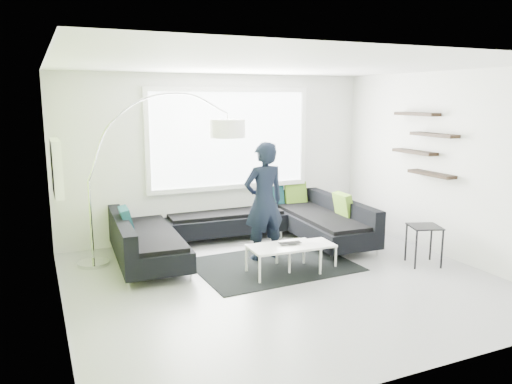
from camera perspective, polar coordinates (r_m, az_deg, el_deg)
ground at (r=6.77m, az=3.21°, el=-10.10°), size 5.50×5.50×0.00m
room_shell at (r=6.55m, az=2.84°, el=5.51°), size 5.54×5.04×2.82m
sectional_sofa at (r=7.99m, az=-1.95°, el=-4.03°), size 3.97×2.57×0.83m
rug at (r=7.36m, az=1.97°, el=-8.30°), size 2.28×1.69×0.01m
coffee_table at (r=7.13m, az=4.48°, el=-7.33°), size 1.25×0.76×0.40m
arc_lamp at (r=7.44m, az=-18.61°, el=1.20°), size 2.48×1.41×2.49m
side_table at (r=7.69m, az=18.61°, el=-5.79°), size 0.54×0.54×0.58m
person at (r=7.40m, az=0.91°, el=-1.10°), size 0.71×0.51×1.77m
laptop at (r=6.95m, az=4.03°, el=-5.98°), size 0.37×0.29×0.02m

